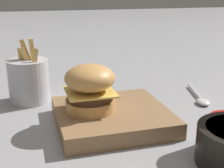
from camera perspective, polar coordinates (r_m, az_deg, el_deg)
ground_plane at (r=0.59m, az=6.06°, el=-7.88°), size 6.00×6.00×0.00m
serving_board at (r=0.60m, az=0.00°, el=-5.98°), size 0.21×0.20×0.03m
burger at (r=0.57m, az=-4.04°, el=-0.67°), size 0.09×0.09×0.09m
fries_basket at (r=0.73m, az=-14.95°, el=0.73°), size 0.09×0.09×0.14m
spoon at (r=0.75m, az=15.88°, el=-2.63°), size 0.05×0.15×0.01m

